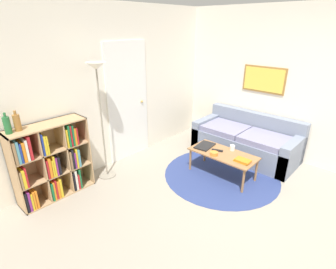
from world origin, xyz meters
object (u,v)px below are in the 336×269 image
(bottle_middle, at_px, (17,122))
(coffee_table, at_px, (223,155))
(couch, at_px, (247,141))
(floor_lamp, at_px, (98,85))
(bottle_left, at_px, (7,125))
(bookshelf, at_px, (50,163))
(bowl, at_px, (214,153))
(laptop, at_px, (205,146))
(cup, at_px, (232,148))

(bottle_middle, bearing_deg, coffee_table, -32.17)
(coffee_table, xyz_separation_m, bottle_middle, (-2.36, 1.48, 0.82))
(couch, bearing_deg, floor_lamp, 150.03)
(bottle_left, bearing_deg, couch, -22.10)
(bookshelf, relative_size, bottle_middle, 4.20)
(coffee_table, height_order, bottle_middle, bottle_middle)
(bowl, bearing_deg, couch, 0.51)
(laptop, height_order, cup, cup)
(bottle_left, distance_m, bottle_middle, 0.11)
(cup, xyz_separation_m, bottle_left, (-2.65, 1.52, 0.74))
(bowl, bearing_deg, bottle_left, 148.72)
(laptop, bearing_deg, floor_lamp, 141.56)
(floor_lamp, xyz_separation_m, couch, (2.23, -1.28, -1.20))
(cup, distance_m, bottle_middle, 3.06)
(bookshelf, bearing_deg, cup, -33.85)
(bookshelf, xyz_separation_m, floor_lamp, (0.81, -0.10, 0.95))
(cup, relative_size, bottle_left, 0.33)
(cup, bearing_deg, bookshelf, 146.15)
(couch, height_order, bottle_middle, bottle_middle)
(laptop, bearing_deg, bottle_left, 155.70)
(floor_lamp, relative_size, cup, 20.88)
(laptop, distance_m, cup, 0.45)
(couch, height_order, bottle_left, bottle_left)
(laptop, height_order, bottle_left, bottle_left)
(couch, relative_size, bottle_left, 7.11)
(floor_lamp, bearing_deg, bottle_left, 174.84)
(laptop, xyz_separation_m, bottle_left, (-2.47, 1.12, 0.77))
(floor_lamp, xyz_separation_m, bowl, (1.11, -1.29, -1.04))
(floor_lamp, xyz_separation_m, coffee_table, (1.27, -1.36, -1.11))
(floor_lamp, height_order, coffee_table, floor_lamp)
(floor_lamp, height_order, bottle_left, floor_lamp)
(coffee_table, relative_size, bottle_middle, 4.10)
(bookshelf, distance_m, bowl, 2.37)
(couch, xyz_separation_m, bottle_left, (-3.43, 1.39, 0.91))
(couch, relative_size, bowl, 14.69)
(bottle_middle, bearing_deg, couch, -22.98)
(bowl, bearing_deg, coffee_table, -22.46)
(coffee_table, bearing_deg, cup, -16.86)
(laptop, xyz_separation_m, bowl, (-0.16, -0.29, 0.02))
(floor_lamp, bearing_deg, couch, -29.97)
(bowl, relative_size, bottle_left, 0.48)
(floor_lamp, height_order, laptop, floor_lamp)
(couch, xyz_separation_m, cup, (-0.78, -0.13, 0.17))
(floor_lamp, distance_m, cup, 2.27)
(bowl, distance_m, cup, 0.36)
(coffee_table, height_order, laptop, laptop)
(bookshelf, height_order, coffee_table, bookshelf)
(bookshelf, bearing_deg, bowl, -36.01)
(couch, height_order, coffee_table, couch)
(floor_lamp, relative_size, laptop, 4.69)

